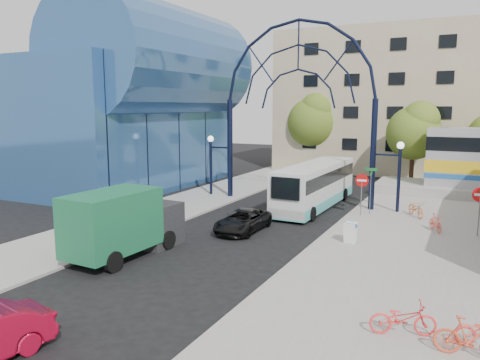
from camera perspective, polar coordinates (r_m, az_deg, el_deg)
The scene contains 19 objects.
ground at distance 19.77m, azimuth -7.33°, elevation -10.32°, with size 120.00×120.00×0.00m, color black.
sidewalk_east at distance 20.64m, azimuth 18.52°, elevation -9.71°, with size 8.00×56.00×0.12m, color gray.
plaza_west at distance 28.11m, azimuth -11.57°, elevation -4.50°, with size 5.00×50.00×0.12m, color gray.
gateway_arch at distance 31.34m, azimuth 7.08°, elevation 12.61°, with size 13.64×0.44×12.10m.
stop_sign at distance 28.40m, azimuth 14.62°, elevation -0.50°, with size 0.80×0.07×2.50m.
do_not_enter_sign at distance 25.86m, azimuth 27.23°, elevation -2.15°, with size 0.76×0.07×2.48m.
street_name_sign at distance 28.89m, azimuth 15.66°, elevation -0.11°, with size 0.70×0.70×2.80m.
sandwich_board at distance 22.73m, azimuth 13.30°, elevation -5.99°, with size 0.55×0.61×0.99m.
transit_hall at distance 39.91m, azimuth -13.91°, elevation 8.94°, with size 16.50×18.00×14.50m.
apartment_block at distance 51.15m, azimuth 17.18°, elevation 9.07°, with size 20.00×12.10×14.00m.
tree_north_a at distance 41.66m, azimuth 20.58°, elevation 5.74°, with size 4.48×4.48×7.00m.
tree_north_b at distance 47.62m, azimuth 9.02°, elevation 7.31°, with size 5.12×5.12×8.00m.
city_bus at distance 30.81m, azimuth 9.17°, elevation -0.58°, with size 2.61×10.37×2.83m.
green_truck at distance 21.08m, azimuth -13.82°, elevation -5.09°, with size 2.48×5.98×2.97m.
black_suv at distance 24.65m, azimuth 0.34°, elevation -5.00°, with size 1.88×4.07×1.13m, color black.
bike_near_a at distance 29.34m, azimuth 20.68°, elevation -3.25°, with size 0.64×1.85×0.97m, color orange.
bike_near_b at distance 26.29m, azimuth 22.73°, elevation -4.83°, with size 0.42×1.47×0.89m, color #DA412B.
bike_far_b at distance 13.88m, azimuth 26.33°, elevation -16.89°, with size 0.51×1.80×1.08m, color #D74A2B.
bike_far_c at distance 14.44m, azimuth 19.24°, elevation -15.64°, with size 0.65×1.85×0.97m, color #F53131.
Camera 1 is at (10.49, -15.46, 6.48)m, focal length 35.00 mm.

